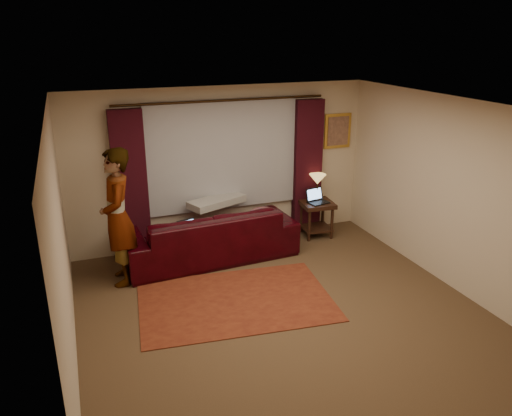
{
  "coord_description": "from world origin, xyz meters",
  "views": [
    {
      "loc": [
        -2.28,
        -5.1,
        3.42
      ],
      "look_at": [
        0.1,
        1.2,
        1.0
      ],
      "focal_mm": 35.0,
      "sensor_mm": 36.0,
      "label": 1
    }
  ],
  "objects_px": {
    "sofa": "(209,226)",
    "tiffany_lamp": "(317,187)",
    "end_table": "(316,219)",
    "person": "(118,217)",
    "laptop_table": "(319,196)",
    "laptop_sofa": "(190,229)"
  },
  "relations": [
    {
      "from": "sofa",
      "to": "end_table",
      "type": "xyz_separation_m",
      "value": [
        1.98,
        0.22,
        -0.23
      ]
    },
    {
      "from": "sofa",
      "to": "tiffany_lamp",
      "type": "xyz_separation_m",
      "value": [
        2.02,
        0.3,
        0.31
      ]
    },
    {
      "from": "laptop_table",
      "to": "person",
      "type": "bearing_deg",
      "value": 175.93
    },
    {
      "from": "sofa",
      "to": "laptop_table",
      "type": "distance_m",
      "value": 1.99
    },
    {
      "from": "laptop_sofa",
      "to": "person",
      "type": "xyz_separation_m",
      "value": [
        -1.01,
        -0.04,
        0.33
      ]
    },
    {
      "from": "laptop_sofa",
      "to": "person",
      "type": "relative_size",
      "value": 0.16
    },
    {
      "from": "end_table",
      "to": "person",
      "type": "relative_size",
      "value": 0.32
    },
    {
      "from": "sofa",
      "to": "tiffany_lamp",
      "type": "height_order",
      "value": "tiffany_lamp"
    },
    {
      "from": "end_table",
      "to": "laptop_table",
      "type": "distance_m",
      "value": 0.44
    },
    {
      "from": "sofa",
      "to": "laptop_sofa",
      "type": "relative_size",
      "value": 8.42
    },
    {
      "from": "end_table",
      "to": "laptop_table",
      "type": "height_order",
      "value": "laptop_table"
    },
    {
      "from": "end_table",
      "to": "person",
      "type": "bearing_deg",
      "value": -171.06
    },
    {
      "from": "tiffany_lamp",
      "to": "end_table",
      "type": "bearing_deg",
      "value": -113.43
    },
    {
      "from": "laptop_table",
      "to": "end_table",
      "type": "bearing_deg",
      "value": 73.59
    },
    {
      "from": "laptop_sofa",
      "to": "end_table",
      "type": "bearing_deg",
      "value": -3.14
    },
    {
      "from": "laptop_sofa",
      "to": "tiffany_lamp",
      "type": "distance_m",
      "value": 2.47
    },
    {
      "from": "tiffany_lamp",
      "to": "person",
      "type": "relative_size",
      "value": 0.24
    },
    {
      "from": "sofa",
      "to": "tiffany_lamp",
      "type": "bearing_deg",
      "value": -174.78
    },
    {
      "from": "sofa",
      "to": "tiffany_lamp",
      "type": "relative_size",
      "value": 5.78
    },
    {
      "from": "end_table",
      "to": "laptop_table",
      "type": "relative_size",
      "value": 1.72
    },
    {
      "from": "tiffany_lamp",
      "to": "laptop_table",
      "type": "xyz_separation_m",
      "value": [
        -0.04,
        -0.15,
        -0.11
      ]
    },
    {
      "from": "laptop_sofa",
      "to": "end_table",
      "type": "height_order",
      "value": "laptop_sofa"
    }
  ]
}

